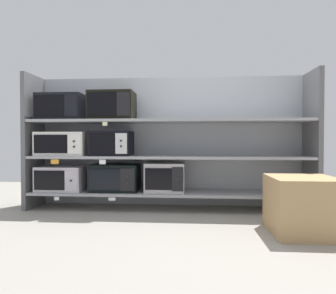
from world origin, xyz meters
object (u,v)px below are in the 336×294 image
object	(u,v)px
microwave_0	(63,178)
shipping_carton	(303,205)
microwave_6	(112,106)
microwave_2	(165,177)
microwave_4	(112,143)
microwave_3	(64,144)
microwave_5	(62,107)
microwave_1	(115,178)

from	to	relation	value
microwave_0	shipping_carton	distance (m)	2.59
microwave_0	microwave_6	distance (m)	1.04
microwave_2	microwave_4	xyz separation A→B (m)	(-0.62, -0.00, 0.39)
microwave_6	microwave_3	bearing A→B (deg)	179.99
microwave_2	shipping_carton	size ratio (longest dim) A/B	0.83
microwave_0	microwave_3	distance (m)	0.41
microwave_3	microwave_5	distance (m)	0.43
shipping_carton	microwave_2	bearing A→B (deg)	146.76
microwave_3	microwave_5	xyz separation A→B (m)	(-0.02, -0.00, 0.43)
microwave_1	microwave_2	size ratio (longest dim) A/B	1.23
microwave_1	shipping_carton	xyz separation A→B (m)	(1.83, -0.81, -0.12)
microwave_3	microwave_6	size ratio (longest dim) A/B	1.13
microwave_1	microwave_5	distance (m)	1.04
microwave_0	microwave_3	world-z (taller)	microwave_3
microwave_3	microwave_4	world-z (taller)	microwave_4
microwave_0	microwave_1	size ratio (longest dim) A/B	0.97
microwave_6	shipping_carton	xyz separation A→B (m)	(1.85, -0.81, -0.95)
microwave_4	shipping_carton	xyz separation A→B (m)	(1.86, -0.81, -0.52)
microwave_1	microwave_4	bearing A→B (deg)	-179.57
microwave_2	microwave_6	size ratio (longest dim) A/B	0.88
microwave_2	microwave_3	distance (m)	1.25
microwave_3	microwave_4	bearing A→B (deg)	-0.03
microwave_4	microwave_6	xyz separation A→B (m)	(0.01, 0.00, 0.43)
microwave_1	microwave_2	bearing A→B (deg)	0.01
microwave_4	microwave_5	world-z (taller)	microwave_5
microwave_0	microwave_6	xyz separation A→B (m)	(0.60, -0.00, 0.85)
microwave_6	microwave_5	bearing A→B (deg)	179.99
microwave_5	microwave_2	bearing A→B (deg)	0.01
microwave_4	microwave_1	bearing A→B (deg)	0.43
microwave_4	microwave_6	world-z (taller)	microwave_6
microwave_1	microwave_3	size ratio (longest dim) A/B	0.96
microwave_3	microwave_4	size ratio (longest dim) A/B	1.26
microwave_5	shipping_carton	bearing A→B (deg)	-18.29
microwave_6	microwave_4	bearing A→B (deg)	-179.01
microwave_5	shipping_carton	xyz separation A→B (m)	(2.46, -0.81, -0.94)
microwave_0	microwave_5	size ratio (longest dim) A/B	1.01
microwave_5	microwave_6	xyz separation A→B (m)	(0.60, -0.00, 0.01)
microwave_6	shipping_carton	distance (m)	2.24
microwave_0	microwave_5	xyz separation A→B (m)	(-0.00, -0.00, 0.84)
microwave_6	microwave_0	bearing A→B (deg)	179.99
microwave_0	microwave_4	distance (m)	0.72
microwave_3	shipping_carton	distance (m)	2.61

